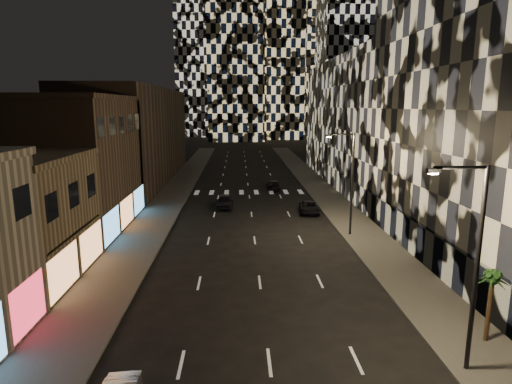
{
  "coord_description": "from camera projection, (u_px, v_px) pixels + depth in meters",
  "views": [
    {
      "loc": [
        -1.31,
        -6.48,
        11.46
      ],
      "look_at": [
        -0.23,
        20.45,
        6.0
      ],
      "focal_mm": 30.0,
      "sensor_mm": 36.0,
      "label": 1
    }
  ],
  "objects": [
    {
      "name": "midrise_base",
      "position": [
        416.0,
        238.0,
        32.85
      ],
      "size": [
        0.6,
        25.0,
        3.0
      ],
      "primitive_type": "cube",
      "color": "#383838",
      "rests_on": "ground"
    },
    {
      "name": "streetlight_near",
      "position": [
        472.0,
        255.0,
        17.73
      ],
      "size": [
        2.55,
        0.25,
        9.0
      ],
      "color": "black",
      "rests_on": "sidewalk_right"
    },
    {
      "name": "sidewalk_left",
      "position": [
        174.0,
        192.0,
        57.23
      ],
      "size": [
        4.0,
        120.0,
        0.15
      ],
      "primitive_type": "cube",
      "color": "#47443F",
      "rests_on": "ground"
    },
    {
      "name": "retail_filler_left",
      "position": [
        136.0,
        135.0,
        65.37
      ],
      "size": [
        10.0,
        40.0,
        14.0
      ],
      "primitive_type": "cube",
      "color": "brown",
      "rests_on": "ground"
    },
    {
      "name": "curb_right",
      "position": [
        307.0,
        191.0,
        57.93
      ],
      "size": [
        0.2,
        120.0,
        0.15
      ],
      "primitive_type": "cube",
      "color": "#4C4C47",
      "rests_on": "ground"
    },
    {
      "name": "palm_tree",
      "position": [
        492.0,
        283.0,
        20.42
      ],
      "size": [
        1.81,
        1.84,
        3.61
      ],
      "color": "#47331E",
      "rests_on": "sidewalk_right"
    },
    {
      "name": "midrise_filler_right",
      "position": [
        382.0,
        122.0,
        63.49
      ],
      "size": [
        16.0,
        40.0,
        18.0
      ],
      "primitive_type": "cube",
      "color": "#232326",
      "rests_on": "ground"
    },
    {
      "name": "car_dark_oncoming",
      "position": [
        274.0,
        185.0,
        59.39
      ],
      "size": [
        1.82,
        4.41,
        1.28
      ],
      "primitive_type": "imported",
      "rotation": [
        0.0,
        0.0,
        3.15
      ],
      "color": "black",
      "rests_on": "ground"
    },
    {
      "name": "retail_brown",
      "position": [
        70.0,
        166.0,
        39.61
      ],
      "size": [
        10.0,
        15.0,
        12.0
      ],
      "primitive_type": "cube",
      "color": "brown",
      "rests_on": "ground"
    },
    {
      "name": "sidewalk_right",
      "position": [
        322.0,
        191.0,
        58.02
      ],
      "size": [
        4.0,
        120.0,
        0.15
      ],
      "primitive_type": "cube",
      "color": "#47443F",
      "rests_on": "ground"
    },
    {
      "name": "car_dark_rightlane",
      "position": [
        309.0,
        207.0,
        46.34
      ],
      "size": [
        2.37,
        4.55,
        1.22
      ],
      "primitive_type": "imported",
      "rotation": [
        0.0,
        0.0,
        -0.08
      ],
      "color": "black",
      "rests_on": "ground"
    },
    {
      "name": "car_dark_midlane",
      "position": [
        225.0,
        201.0,
        48.64
      ],
      "size": [
        1.99,
        4.52,
        1.51
      ],
      "primitive_type": "imported",
      "rotation": [
        0.0,
        0.0,
        -0.05
      ],
      "color": "black",
      "rests_on": "ground"
    },
    {
      "name": "curb_left",
      "position": [
        190.0,
        192.0,
        57.31
      ],
      "size": [
        0.2,
        120.0,
        0.15
      ],
      "primitive_type": "cube",
      "color": "#4C4C47",
      "rests_on": "ground"
    },
    {
      "name": "streetlight_far",
      "position": [
        350.0,
        177.0,
        37.32
      ],
      "size": [
        2.55,
        0.25,
        9.0
      ],
      "color": "black",
      "rests_on": "sidewalk_right"
    }
  ]
}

